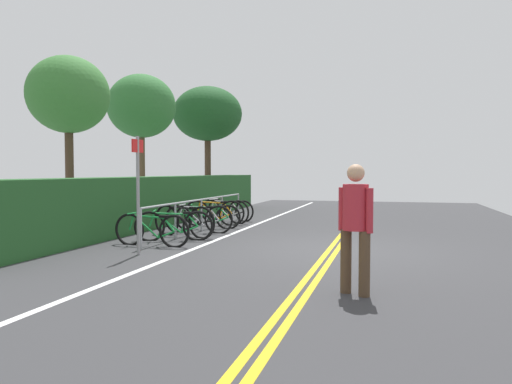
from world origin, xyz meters
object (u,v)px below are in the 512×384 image
at_px(bicycle_0, 152,230).
at_px(bicycle_7, 230,210).
at_px(tree_extra, 208,114).
at_px(bicycle_2, 184,221).
at_px(bicycle_6, 225,211).
at_px(tree_far_right, 142,107).
at_px(bicycle_5, 214,213).
at_px(bike_rack, 201,207).
at_px(pedestrian, 355,220).
at_px(tree_mid, 68,96).
at_px(bicycle_3, 199,219).
at_px(sign_post_near, 138,183).
at_px(bicycle_1, 174,226).
at_px(bicycle_4, 208,217).

height_order(bicycle_0, bicycle_7, bicycle_0).
distance_m(bicycle_0, tree_extra, 11.35).
bearing_deg(bicycle_2, bicycle_6, 1.55).
bearing_deg(bicycle_0, tree_far_right, 30.03).
bearing_deg(bicycle_5, bike_rack, -175.31).
distance_m(pedestrian, tree_mid, 9.93).
relative_size(bicycle_6, tree_extra, 0.33).
height_order(bicycle_0, tree_extra, tree_extra).
bearing_deg(tree_mid, bicycle_2, -101.73).
bearing_deg(bicycle_2, bicycle_3, -4.97).
bearing_deg(bicycle_2, bike_rack, 1.92).
bearing_deg(sign_post_near, bicycle_2, 5.05).
bearing_deg(bicycle_3, bicycle_0, 177.06).
relative_size(pedestrian, tree_extra, 0.32).
distance_m(bicycle_0, bicycle_3, 2.28).
bearing_deg(bike_rack, bicycle_1, -177.11).
distance_m(bicycle_6, bicycle_7, 0.71).
relative_size(tree_far_right, tree_extra, 0.96).
xyz_separation_m(tree_far_right, tree_extra, (4.07, -0.90, 0.17)).
height_order(bicycle_3, bicycle_6, bicycle_6).
xyz_separation_m(bicycle_5, pedestrian, (-6.94, -4.45, 0.58)).
distance_m(bicycle_2, bicycle_4, 1.61).
bearing_deg(bicycle_4, bicycle_0, 179.20).
bearing_deg(tree_extra, bicycle_0, -165.13).
height_order(bike_rack, bicycle_6, bike_rack).
distance_m(bicycle_3, bicycle_4, 0.85).
distance_m(sign_post_near, tree_extra, 12.13).
bearing_deg(bicycle_5, bicycle_2, -176.68).
distance_m(pedestrian, tree_extra, 15.43).
bearing_deg(sign_post_near, bicycle_4, 3.21).
height_order(bicycle_4, tree_mid, tree_mid).
xyz_separation_m(bicycle_2, bicycle_3, (0.76, -0.07, -0.02)).
distance_m(bike_rack, sign_post_near, 3.86).
distance_m(bicycle_3, sign_post_near, 3.47).
relative_size(bicycle_6, pedestrian, 1.03).
xyz_separation_m(bicycle_4, bicycle_7, (2.30, 0.14, 0.00)).
xyz_separation_m(bicycle_7, pedestrian, (-8.38, -4.45, 0.61)).
xyz_separation_m(bicycle_0, tree_far_right, (6.33, 3.66, 3.48)).
xyz_separation_m(bicycle_2, pedestrian, (-4.48, -4.30, 0.56)).
bearing_deg(tree_mid, bicycle_7, -48.52).
bearing_deg(pedestrian, bicycle_7, 27.96).
bearing_deg(tree_mid, tree_far_right, 0.19).
bearing_deg(bicycle_0, tree_mid, 57.89).
height_order(tree_far_right, tree_extra, tree_extra).
xyz_separation_m(bike_rack, pedestrian, (-5.70, -4.34, 0.31)).
height_order(pedestrian, tree_mid, tree_mid).
bearing_deg(bicycle_7, pedestrian, -152.04).
bearing_deg(tree_extra, tree_mid, 173.79).
bearing_deg(bicycle_1, tree_extra, 16.73).
height_order(bicycle_0, tree_mid, tree_mid).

